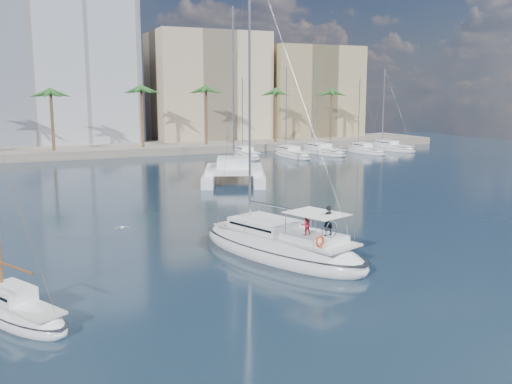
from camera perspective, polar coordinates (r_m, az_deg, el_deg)
name	(u,v)px	position (r m, az deg, el deg)	size (l,w,h in m)	color
ground	(244,256)	(33.81, -1.22, -6.40)	(160.00, 160.00, 0.00)	black
quay	(93,150)	(92.24, -15.98, 4.03)	(120.00, 14.00, 1.20)	gray
building_modern	(2,64)	(103.06, -24.06, 11.61)	(42.00, 16.00, 28.00)	white
building_beige	(207,89)	(105.73, -4.87, 10.19)	(20.00, 14.00, 20.00)	beige
building_tan_right	(309,95)	(112.07, 5.33, 9.65)	(18.00, 12.00, 18.00)	tan
palm_centre	(94,87)	(87.85, -15.92, 10.08)	(3.60, 3.60, 12.30)	brown
palm_right	(299,88)	(98.59, 4.37, 10.38)	(3.60, 3.60, 12.30)	brown
main_sloop	(280,247)	(33.73, 2.44, -5.47)	(7.98, 13.18, 18.65)	white
small_sloop	(19,313)	(26.45, -22.59, -11.08)	(4.72, 6.51, 9.09)	white
catamaran	(234,170)	(62.18, -2.23, 2.23)	(10.77, 14.33, 18.64)	white
seagull	(122,228)	(38.47, -13.24, -3.48)	(1.06, 0.45, 0.20)	silver
moored_yacht_a	(247,158)	(84.06, -0.95, 3.46)	(2.72, 9.35, 11.90)	white
moored_yacht_b	(292,157)	(85.00, 3.63, 3.51)	(3.14, 10.78, 13.72)	white
moored_yacht_c	(323,154)	(89.88, 6.73, 3.81)	(3.55, 12.21, 15.54)	white
moored_yacht_d	(365,153)	(91.69, 10.88, 3.82)	(2.72, 9.35, 11.90)	white
moored_yacht_e	(391,150)	(97.10, 13.37, 4.07)	(3.14, 10.78, 13.72)	white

